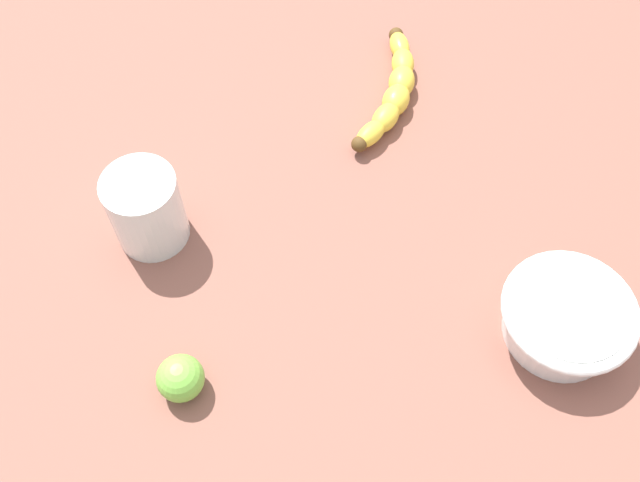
{
  "coord_description": "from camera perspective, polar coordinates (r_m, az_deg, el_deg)",
  "views": [
    {
      "loc": [
        -29.47,
        23.03,
        67.9
      ],
      "look_at": [
        3.12,
        2.76,
        5.0
      ],
      "focal_mm": 40.62,
      "sensor_mm": 36.0,
      "label": 1
    }
  ],
  "objects": [
    {
      "name": "lime_fruit",
      "position": [
        0.68,
        -10.94,
        -10.57
      ],
      "size": [
        4.44,
        4.44,
        4.44
      ],
      "primitive_type": "sphere",
      "color": "#75C142",
      "rests_on": "wooden_tabletop"
    },
    {
      "name": "banana",
      "position": [
        0.87,
        5.8,
        11.77
      ],
      "size": [
        14.12,
        15.54,
        3.08
      ],
      "rotation": [
        0.0,
        0.0,
        5.44
      ],
      "color": "yellow",
      "rests_on": "wooden_tabletop"
    },
    {
      "name": "smoothie_glass",
      "position": [
        0.75,
        -13.49,
        2.32
      ],
      "size": [
        7.51,
        7.51,
        8.81
      ],
      "color": "silver",
      "rests_on": "wooden_tabletop"
    },
    {
      "name": "wooden_tabletop",
      "position": [
        0.76,
        3.01,
        -2.14
      ],
      "size": [
        120.0,
        120.0,
        3.0
      ],
      "primitive_type": "cube",
      "color": "brown",
      "rests_on": "ground"
    },
    {
      "name": "ceramic_bowl",
      "position": [
        0.72,
        18.79,
        -5.75
      ],
      "size": [
        12.82,
        12.82,
        5.17
      ],
      "color": "white",
      "rests_on": "wooden_tabletop"
    }
  ]
}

